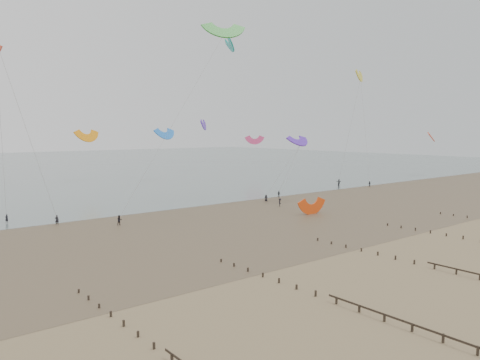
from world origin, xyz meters
name	(u,v)px	position (x,y,z in m)	size (l,w,h in m)	color
ground	(369,263)	(0.00, 0.00, 0.00)	(500.00, 500.00, 0.00)	brown
sea_and_shore	(191,224)	(-4.08, 34.40, 0.01)	(500.00, 665.00, 0.03)	#475654
kitesurfer_lead	(57,220)	(-22.57, 48.66, 0.89)	(0.65, 0.42, 1.77)	black
kitesurfers	(284,194)	(31.92, 47.87, 0.84)	(97.61, 20.20, 1.79)	black
grounded_kite	(312,214)	(20.29, 28.03, 0.00)	(6.22, 3.26, 4.74)	#E6430E
kites_airborne	(54,111)	(-10.19, 87.48, 21.26)	(241.98, 114.00, 31.67)	#5522BB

